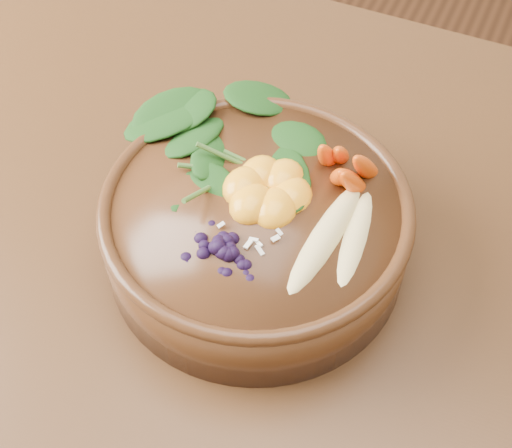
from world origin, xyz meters
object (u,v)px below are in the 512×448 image
Objects in this scene: banana_halves at (342,227)px; blueberry_pile at (224,237)px; kale_heap at (246,130)px; carrot_cluster at (348,140)px; dining_table at (314,318)px; mandarin_cluster at (268,180)px; stoneware_bowl at (256,230)px.

banana_halves is 0.11m from blueberry_pile.
blueberry_pile is (-0.09, -0.06, 0.01)m from banana_halves.
carrot_cluster is at bearing 5.12° from kale_heap.
dining_table is 16.69× the size of mandarin_cluster.
kale_heap is at bearing 132.82° from mandarin_cluster.
blueberry_pile is at bearing -141.51° from banana_halves.
kale_heap reaches higher than banana_halves.
banana_halves is at bearing -28.94° from kale_heap.
banana_halves is at bearing -66.94° from carrot_cluster.
mandarin_cluster is at bearing -47.18° from kale_heap.
dining_table is 19.19× the size of carrot_cluster.
kale_heap is at bearing -169.49° from carrot_cluster.
stoneware_bowl is 1.53× the size of kale_heap.
kale_heap is (-0.04, 0.07, 0.06)m from stoneware_bowl.
kale_heap is 0.13m from blueberry_pile.
dining_table is at bearing 152.52° from banana_halves.
banana_halves is at bearing 33.09° from blueberry_pile.
mandarin_cluster is 0.69× the size of blueberry_pile.
stoneware_bowl reaches higher than dining_table.
carrot_cluster is at bearing 44.80° from mandarin_cluster.
kale_heap is 0.15m from banana_halves.
carrot_cluster is 0.60× the size of blueberry_pile.
mandarin_cluster is (0.04, -0.05, -0.01)m from kale_heap.
dining_table is at bearing -9.23° from mandarin_cluster.
banana_halves is 1.76× the size of mandarin_cluster.
carrot_cluster is (0.10, 0.01, 0.02)m from kale_heap.
dining_table is 0.23m from kale_heap.
stoneware_bowl is at bearing -101.74° from mandarin_cluster.
kale_heap is 2.07× the size of mandarin_cluster.
carrot_cluster is at bearing 95.75° from dining_table.
mandarin_cluster reaches higher than banana_halves.
kale_heap is 1.17× the size of banana_halves.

